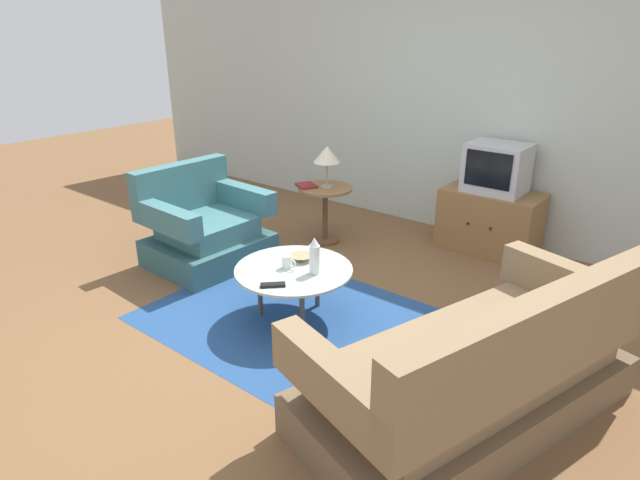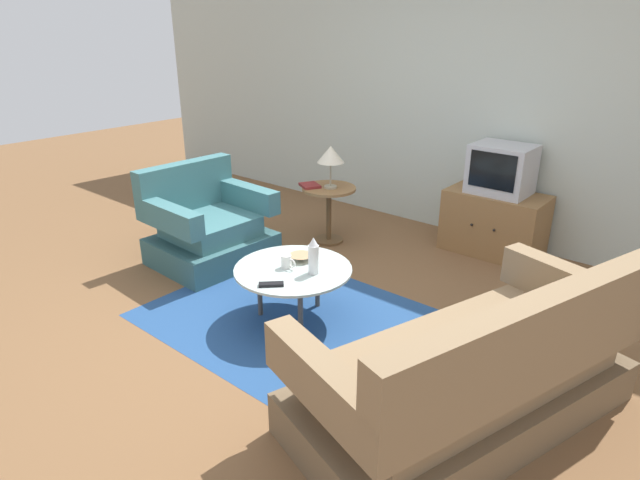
{
  "view_description": "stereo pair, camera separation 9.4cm",
  "coord_description": "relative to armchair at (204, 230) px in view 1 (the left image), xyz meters",
  "views": [
    {
      "loc": [
        2.19,
        -2.57,
        2.0
      ],
      "look_at": [
        -0.02,
        0.2,
        0.55
      ],
      "focal_mm": 29.95,
      "sensor_mm": 36.0,
      "label": 1
    },
    {
      "loc": [
        2.26,
        -2.51,
        2.0
      ],
      "look_at": [
        -0.02,
        0.2,
        0.55
      ],
      "focal_mm": 29.95,
      "sensor_mm": 36.0,
      "label": 2
    }
  ],
  "objects": [
    {
      "name": "ground_plane",
      "position": [
        1.35,
        -0.23,
        -0.3
      ],
      "size": [
        16.0,
        16.0,
        0.0
      ],
      "primitive_type": "plane",
      "color": "brown"
    },
    {
      "name": "back_wall",
      "position": [
        1.35,
        2.15,
        1.05
      ],
      "size": [
        9.0,
        0.12,
        2.7
      ],
      "primitive_type": "cube",
      "color": "#B2BCB2",
      "rests_on": "ground"
    },
    {
      "name": "area_rug",
      "position": [
        1.3,
        -0.28,
        -0.3
      ],
      "size": [
        2.04,
        1.59,
        0.0
      ],
      "primitive_type": "cube",
      "color": "navy",
      "rests_on": "ground"
    },
    {
      "name": "armchair",
      "position": [
        0.0,
        0.0,
        0.0
      ],
      "size": [
        0.85,
        0.98,
        0.85
      ],
      "rotation": [
        0.0,
        0.0,
        -1.61
      ],
      "color": "#325C60",
      "rests_on": "ground"
    },
    {
      "name": "couch",
      "position": [
        2.74,
        -0.47,
        -0.01
      ],
      "size": [
        1.4,
        2.05,
        0.89
      ],
      "rotation": [
        0.0,
        0.0,
        1.27
      ],
      "color": "brown",
      "rests_on": "ground"
    },
    {
      "name": "coffee_table",
      "position": [
        1.3,
        -0.28,
        0.08
      ],
      "size": [
        0.83,
        0.83,
        0.41
      ],
      "color": "#B2C6C1",
      "rests_on": "ground"
    },
    {
      "name": "side_table",
      "position": [
        0.56,
        1.03,
        0.1
      ],
      "size": [
        0.51,
        0.51,
        0.55
      ],
      "color": "olive",
      "rests_on": "ground"
    },
    {
      "name": "tv_stand",
      "position": [
        1.88,
        1.81,
        -0.01
      ],
      "size": [
        0.87,
        0.51,
        0.57
      ],
      "color": "olive",
      "rests_on": "ground"
    },
    {
      "name": "television",
      "position": [
        1.88,
        1.82,
        0.49
      ],
      "size": [
        0.51,
        0.43,
        0.44
      ],
      "color": "#B7B7BC",
      "rests_on": "tv_stand"
    },
    {
      "name": "table_lamp",
      "position": [
        0.58,
        1.02,
        0.57
      ],
      "size": [
        0.25,
        0.25,
        0.4
      ],
      "color": "#9E937A",
      "rests_on": "side_table"
    },
    {
      "name": "vase",
      "position": [
        1.47,
        -0.26,
        0.24
      ],
      "size": [
        0.07,
        0.07,
        0.26
      ],
      "color": "white",
      "rests_on": "coffee_table"
    },
    {
      "name": "mug",
      "position": [
        1.27,
        -0.31,
        0.16
      ],
      "size": [
        0.12,
        0.07,
        0.09
      ],
      "color": "white",
      "rests_on": "coffee_table"
    },
    {
      "name": "bowl",
      "position": [
        1.26,
        -0.15,
        0.13
      ],
      "size": [
        0.17,
        0.17,
        0.04
      ],
      "color": "tan",
      "rests_on": "coffee_table"
    },
    {
      "name": "tv_remote_dark",
      "position": [
        1.38,
        -0.57,
        0.12
      ],
      "size": [
        0.15,
        0.15,
        0.02
      ],
      "rotation": [
        0.0,
        0.0,
        3.92
      ],
      "color": "black",
      "rests_on": "coffee_table"
    },
    {
      "name": "book",
      "position": [
        0.41,
        0.93,
        0.27
      ],
      "size": [
        0.24,
        0.23,
        0.02
      ],
      "rotation": [
        0.0,
        0.0,
        -0.48
      ],
      "color": "maroon",
      "rests_on": "side_table"
    }
  ]
}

